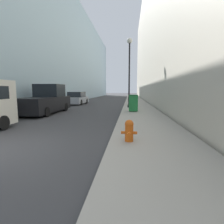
% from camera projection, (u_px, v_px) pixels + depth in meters
% --- Properties ---
extents(sidewalk_right, '(2.91, 60.00, 0.14)m').
position_uv_depth(sidewalk_right, '(136.00, 103.00, 22.11)').
color(sidewalk_right, '#9E998E').
rests_on(sidewalk_right, ground).
extents(building_left_glass, '(12.00, 60.00, 15.87)m').
position_uv_depth(building_left_glass, '(49.00, 54.00, 30.53)').
color(building_left_glass, '#99B7C6').
rests_on(building_left_glass, ground).
extents(building_right_stone, '(12.00, 60.00, 20.91)m').
position_uv_depth(building_right_stone, '(183.00, 35.00, 27.95)').
color(building_right_stone, beige).
rests_on(building_right_stone, ground).
extents(fire_hydrant, '(0.50, 0.38, 0.68)m').
position_uv_depth(fire_hydrant, '(129.00, 130.00, 5.40)').
color(fire_hydrant, '#D15614').
rests_on(fire_hydrant, sidewalk_right).
extents(trash_bin, '(0.68, 0.61, 1.24)m').
position_uv_depth(trash_bin, '(133.00, 103.00, 13.00)').
color(trash_bin, '#1E7538').
rests_on(trash_bin, sidewalk_right).
extents(lamppost, '(0.48, 0.48, 6.12)m').
position_uv_depth(lamppost, '(129.00, 61.00, 15.50)').
color(lamppost, black).
rests_on(lamppost, sidewalk_right).
extents(pickup_truck, '(2.16, 5.48, 2.18)m').
position_uv_depth(pickup_truck, '(46.00, 101.00, 13.15)').
color(pickup_truck, black).
rests_on(pickup_truck, ground).
extents(parked_sedan_near, '(1.95, 4.40, 1.51)m').
position_uv_depth(parked_sedan_near, '(77.00, 99.00, 21.31)').
color(parked_sedan_near, '#A3A8B2').
rests_on(parked_sedan_near, ground).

